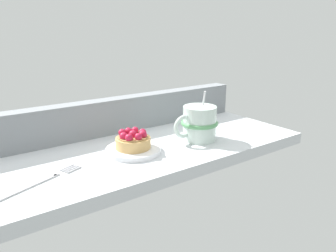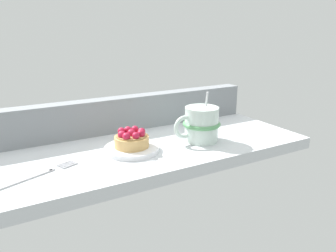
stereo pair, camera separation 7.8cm
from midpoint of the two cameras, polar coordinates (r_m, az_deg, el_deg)
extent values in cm
cube|color=silver|center=(81.45, -5.91, -4.18)|extent=(76.34, 32.65, 2.83)
cube|color=gray|center=(91.52, -10.42, 1.99)|extent=(74.82, 4.57, 9.27)
cylinder|color=white|center=(76.38, -8.94, -4.18)|extent=(12.59, 12.59, 1.12)
cylinder|color=white|center=(76.48, -8.93, -4.38)|extent=(6.93, 6.93, 0.56)
cylinder|color=tan|center=(75.76, -9.00, -2.91)|extent=(7.93, 7.93, 2.47)
cylinder|color=#AB854F|center=(75.30, -9.05, -1.92)|extent=(6.98, 6.98, 0.30)
sphere|color=#B71938|center=(75.11, -9.07, -1.48)|extent=(1.89, 1.89, 1.89)
sphere|color=#B71938|center=(76.36, -7.34, -1.12)|extent=(1.71, 1.71, 1.71)
sphere|color=#B71938|center=(77.44, -8.45, -0.87)|extent=(1.73, 1.73, 1.73)
sphere|color=#B71938|center=(77.16, -9.81, -0.93)|extent=(1.79, 1.79, 1.79)
sphere|color=#B71938|center=(76.11, -10.76, -1.22)|extent=(1.72, 1.72, 1.72)
sphere|color=#B71938|center=(74.20, -10.67, -1.81)|extent=(1.85, 1.85, 1.85)
sphere|color=#B71938|center=(72.84, -9.83, -2.09)|extent=(1.79, 1.79, 1.79)
sphere|color=#B71938|center=(73.02, -8.19, -1.91)|extent=(1.70, 1.70, 1.70)
sphere|color=#B71938|center=(74.49, -7.37, -1.51)|extent=(1.85, 1.85, 1.85)
cylinder|color=silver|center=(82.78, 2.78, 0.45)|extent=(8.36, 8.36, 8.66)
torus|color=#569960|center=(82.76, 2.78, 0.48)|extent=(9.44, 9.44, 1.04)
torus|color=silver|center=(79.88, -0.05, -0.15)|extent=(5.88, 1.02, 5.88)
cylinder|color=silver|center=(82.98, 3.47, 4.09)|extent=(1.01, 1.97, 5.93)
cube|color=#B7B7BC|center=(66.35, -26.14, -9.43)|extent=(11.56, 5.00, 0.60)
cube|color=#B7B7BC|center=(69.16, -21.85, -7.81)|extent=(1.32, 0.95, 0.60)
cube|color=#B7B7BC|center=(70.15, -19.00, -7.14)|extent=(3.35, 1.48, 0.60)
cube|color=#B7B7BC|center=(70.70, -19.37, -6.99)|extent=(3.35, 1.48, 0.60)
cube|color=#B7B7BC|center=(71.25, -19.73, -6.84)|extent=(3.35, 1.48, 0.60)
cube|color=#B7B7BC|center=(71.80, -20.09, -6.69)|extent=(3.35, 1.48, 0.60)
camera|label=1|loc=(0.04, -92.86, -0.87)|focal=35.33mm
camera|label=2|loc=(0.04, 87.14, 0.87)|focal=35.33mm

